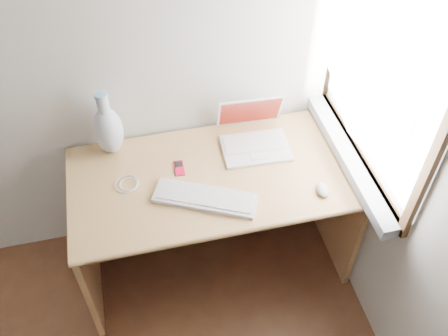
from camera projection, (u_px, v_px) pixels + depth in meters
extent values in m
cube|color=white|center=(384.00, 65.00, 2.06)|extent=(0.01, 0.90, 1.00)
cube|color=gray|center=(349.00, 157.00, 2.44)|extent=(0.10, 0.96, 0.06)
cube|color=white|center=(369.00, 61.00, 2.03)|extent=(0.02, 0.84, 0.92)
cube|color=tan|center=(214.00, 176.00, 2.44)|extent=(1.40, 0.70, 0.03)
cube|color=tan|center=(86.00, 246.00, 2.60)|extent=(0.03, 0.66, 0.71)
cube|color=tan|center=(333.00, 200.00, 2.81)|extent=(0.03, 0.66, 0.71)
cube|color=tan|center=(202.00, 164.00, 2.84)|extent=(1.34, 0.03, 0.47)
cube|color=white|center=(256.00, 148.00, 2.54)|extent=(0.35, 0.25, 0.02)
cube|color=white|center=(256.00, 147.00, 2.53)|extent=(0.31, 0.14, 0.00)
cube|color=white|center=(250.00, 116.00, 2.53)|extent=(0.34, 0.10, 0.22)
cube|color=maroon|center=(250.00, 116.00, 2.53)|extent=(0.32, 0.09, 0.19)
cube|color=white|center=(205.00, 198.00, 2.31)|extent=(0.49, 0.34, 0.02)
cube|color=white|center=(205.00, 196.00, 2.30)|extent=(0.45, 0.29, 0.00)
ellipsoid|color=white|center=(323.00, 190.00, 2.34)|extent=(0.06, 0.09, 0.03)
cube|color=#B30C2C|center=(179.00, 168.00, 2.45)|extent=(0.05, 0.10, 0.01)
cube|color=black|center=(179.00, 167.00, 2.44)|extent=(0.04, 0.04, 0.00)
torus|color=white|center=(127.00, 184.00, 2.38)|extent=(0.13, 0.13, 0.01)
cube|color=white|center=(157.00, 195.00, 2.33)|extent=(0.06, 0.07, 0.01)
ellipsoid|color=silver|center=(109.00, 131.00, 2.44)|extent=(0.14, 0.14, 0.27)
cylinder|color=silver|center=(103.00, 104.00, 2.32)|extent=(0.06, 0.06, 0.11)
cylinder|color=#87BBD8|center=(100.00, 95.00, 2.28)|extent=(0.07, 0.07, 0.01)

